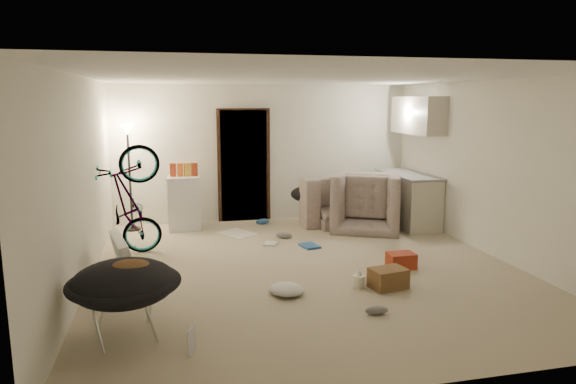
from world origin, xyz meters
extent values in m
cube|color=#B5A88B|center=(0.00, 0.00, -0.01)|extent=(5.50, 6.00, 0.02)
cube|color=white|center=(0.00, 0.00, 2.51)|extent=(5.50, 6.00, 0.02)
cube|color=white|center=(0.00, 3.01, 1.25)|extent=(5.50, 0.02, 2.50)
cube|color=white|center=(0.00, -3.01, 1.25)|extent=(5.50, 0.02, 2.50)
cube|color=white|center=(-2.76, 0.00, 1.25)|extent=(0.02, 6.00, 2.50)
cube|color=white|center=(2.76, 0.00, 1.25)|extent=(0.02, 6.00, 2.50)
cube|color=black|center=(-0.40, 2.97, 1.02)|extent=(0.85, 0.10, 2.04)
cube|color=black|center=(-0.40, 2.94, 1.02)|extent=(0.97, 0.04, 2.10)
cylinder|color=black|center=(-2.40, 2.65, 0.01)|extent=(0.28, 0.28, 0.03)
cylinder|color=black|center=(-2.40, 2.65, 0.85)|extent=(0.04, 0.04, 1.70)
cone|color=#FFE0A5|center=(-2.40, 2.65, 1.72)|extent=(0.24, 0.24, 0.18)
cube|color=beige|center=(2.43, 2.00, 0.44)|extent=(0.60, 1.50, 0.88)
cube|color=gray|center=(2.43, 2.00, 0.90)|extent=(0.64, 1.54, 0.04)
cube|color=beige|center=(2.56, 2.00, 1.95)|extent=(0.38, 1.40, 0.65)
imported|color=#3E463D|center=(1.60, 2.45, 0.33)|extent=(2.28, 1.02, 0.65)
imported|color=#3E463D|center=(1.63, 1.93, 0.37)|extent=(1.44, 1.38, 0.73)
imported|color=black|center=(-2.30, 1.10, 0.43)|extent=(1.69, 0.86, 0.95)
imported|color=maroon|center=(-1.63, -2.14, 0.01)|extent=(0.29, 0.26, 0.02)
cube|color=white|center=(-1.51, 2.55, 0.46)|extent=(0.56, 0.56, 0.92)
cube|color=maroon|center=(-1.68, 2.55, 1.00)|extent=(0.11, 0.08, 0.30)
cube|color=orange|center=(-1.56, 2.55, 1.00)|extent=(0.10, 0.07, 0.30)
cube|color=gold|center=(-1.44, 2.55, 1.00)|extent=(0.12, 0.09, 0.30)
cube|color=maroon|center=(-1.32, 2.55, 1.00)|extent=(0.11, 0.09, 0.30)
cylinder|color=silver|center=(-2.18, -1.59, 0.24)|extent=(0.69, 0.69, 0.49)
ellipsoid|color=black|center=(-2.18, -1.59, 0.54)|extent=(0.97, 0.97, 0.41)
torus|color=black|center=(-2.18, -1.59, 0.54)|extent=(1.05, 1.05, 0.08)
ellipsoid|color=brown|center=(-2.13, -1.62, 0.65)|extent=(0.57, 0.51, 0.22)
ellipsoid|color=black|center=(0.65, 2.45, 0.54)|extent=(0.66, 0.59, 0.28)
cube|color=silver|center=(-2.30, -0.15, 0.30)|extent=(0.43, 0.94, 0.61)
cube|color=brown|center=(0.76, -0.94, 0.12)|extent=(0.47, 0.37, 0.24)
cube|color=maroon|center=(1.24, -0.29, 0.10)|extent=(0.36, 0.26, 0.20)
cylinder|color=silver|center=(0.43, -0.85, 0.07)|extent=(0.15, 0.15, 0.15)
cone|color=silver|center=(0.43, -0.85, 0.18)|extent=(0.08, 0.08, 0.06)
cube|color=silver|center=(-0.67, 1.99, 0.00)|extent=(0.72, 0.76, 0.01)
cube|color=#295795|center=(0.31, 0.95, 0.02)|extent=(0.30, 0.36, 0.03)
cube|color=silver|center=(-0.25, 1.22, 0.01)|extent=(0.27, 0.30, 0.02)
ellipsoid|color=#295795|center=(-0.13, 2.55, 0.05)|extent=(0.29, 0.18, 0.10)
ellipsoid|color=slate|center=(0.04, 1.52, 0.05)|extent=(0.29, 0.21, 0.10)
ellipsoid|color=slate|center=(0.33, -1.64, 0.05)|extent=(0.26, 0.12, 0.09)
ellipsoid|color=black|center=(1.01, 2.03, 0.07)|extent=(0.64, 0.63, 0.15)
ellipsoid|color=silver|center=(-0.47, -0.89, 0.06)|extent=(0.55, 0.55, 0.13)
camera|label=1|loc=(-1.71, -6.36, 2.21)|focal=32.00mm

